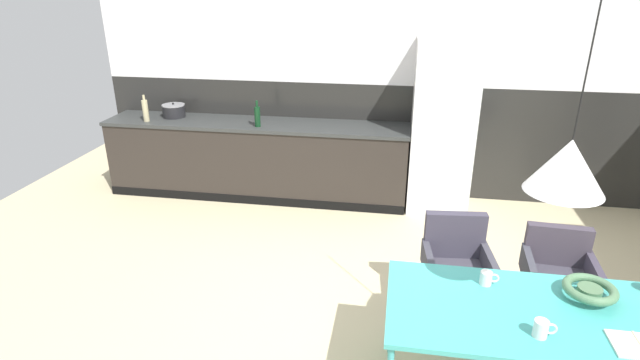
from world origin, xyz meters
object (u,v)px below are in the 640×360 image
(armchair_head_of_table, at_px, (558,266))
(bottle_oil_tall, at_px, (145,110))
(cooking_pot, at_px, (174,111))
(fruit_bowl, at_px, (590,290))
(refrigerator_column, at_px, (442,128))
(dining_table, at_px, (534,318))
(armchair_far_side, at_px, (456,256))
(bottle_vinegar_dark, at_px, (257,116))
(mug_dark_espresso, at_px, (487,278))
(mug_wide_latte, at_px, (542,329))
(pendant_lamp_over_table_near, at_px, (568,166))

(armchair_head_of_table, height_order, bottle_oil_tall, bottle_oil_tall)
(cooking_pot, bearing_deg, fruit_bowl, -36.12)
(bottle_oil_tall, bearing_deg, armchair_head_of_table, -24.00)
(refrigerator_column, xyz_separation_m, bottle_oil_tall, (-3.38, -0.16, 0.10))
(dining_table, height_order, fruit_bowl, fruit_bowl)
(refrigerator_column, relative_size, cooking_pot, 6.98)
(fruit_bowl, bearing_deg, dining_table, -151.64)
(armchair_far_side, bearing_deg, bottle_vinegar_dark, -47.34)
(armchair_head_of_table, distance_m, bottle_vinegar_dark, 3.38)
(armchair_far_side, xyz_separation_m, mug_dark_espresso, (0.10, -0.67, 0.25))
(bottle_oil_tall, bearing_deg, fruit_bowl, -32.19)
(refrigerator_column, relative_size, armchair_head_of_table, 2.46)
(bottle_oil_tall, bearing_deg, cooking_pot, 45.30)
(dining_table, height_order, mug_wide_latte, mug_wide_latte)
(fruit_bowl, distance_m, bottle_oil_tall, 4.81)
(dining_table, relative_size, bottle_oil_tall, 5.32)
(mug_dark_espresso, height_order, bottle_vinegar_dark, bottle_vinegar_dark)
(armchair_head_of_table, relative_size, pendant_lamp_over_table_near, 0.68)
(mug_wide_latte, bearing_deg, bottle_oil_tall, 141.48)
(mug_wide_latte, xyz_separation_m, bottle_oil_tall, (-3.71, 2.95, 0.26))
(cooking_pot, relative_size, pendant_lamp_over_table_near, 0.24)
(cooking_pot, bearing_deg, mug_wide_latte, -42.55)
(refrigerator_column, relative_size, fruit_bowl, 6.27)
(dining_table, xyz_separation_m, cooking_pot, (-3.50, 2.97, 0.30))
(bottle_vinegar_dark, bearing_deg, dining_table, -48.90)
(fruit_bowl, xyz_separation_m, mug_wide_latte, (-0.36, -0.39, -0.01))
(bottle_vinegar_dark, bearing_deg, armchair_far_side, -41.82)
(refrigerator_column, distance_m, mug_dark_espresso, 2.68)
(refrigerator_column, bearing_deg, dining_table, -83.07)
(fruit_bowl, relative_size, cooking_pot, 1.11)
(armchair_far_side, bearing_deg, fruit_bowl, 127.26)
(armchair_far_side, relative_size, fruit_bowl, 2.72)
(mug_wide_latte, distance_m, pendant_lamp_over_table_near, 0.86)
(armchair_far_side, relative_size, cooking_pot, 3.02)
(armchair_far_side, distance_m, mug_wide_latte, 1.18)
(dining_table, bearing_deg, bottle_oil_tall, 143.73)
(bottle_oil_tall, bearing_deg, bottle_vinegar_dark, 0.06)
(armchair_far_side, bearing_deg, mug_dark_espresso, 92.88)
(dining_table, distance_m, mug_dark_espresso, 0.34)
(dining_table, relative_size, pendant_lamp_over_table_near, 1.46)
(refrigerator_column, height_order, mug_dark_espresso, refrigerator_column)
(cooking_pot, bearing_deg, armchair_far_side, -33.26)
(armchair_far_side, xyz_separation_m, bottle_oil_tall, (-3.40, 1.84, 0.52))
(armchair_head_of_table, distance_m, cooking_pot, 4.44)
(mug_wide_latte, distance_m, bottle_oil_tall, 4.75)
(armchair_far_side, distance_m, bottle_vinegar_dark, 2.81)
(bottle_oil_tall, xyz_separation_m, pendant_lamp_over_table_near, (3.73, -2.78, 0.58))
(mug_wide_latte, bearing_deg, mug_dark_espresso, 115.44)
(cooking_pot, height_order, pendant_lamp_over_table_near, pendant_lamp_over_table_near)
(mug_dark_espresso, bearing_deg, pendant_lamp_over_table_near, -49.74)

